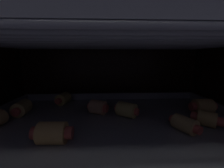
% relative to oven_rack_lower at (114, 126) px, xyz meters
% --- Properties ---
extents(ground_plane, '(0.59, 0.43, 0.01)m').
position_rel_oven_rack_lower_xyz_m(ground_plane, '(0.00, 0.00, -0.10)').
color(ground_plane, black).
extents(oven_wall_back, '(0.59, 0.01, 0.41)m').
position_rel_oven_rack_lower_xyz_m(oven_wall_back, '(0.00, 0.21, 0.12)').
color(oven_wall_back, black).
rests_on(oven_wall_back, ground_plane).
extents(oven_rack_lower, '(0.54, 0.40, 0.01)m').
position_rel_oven_rack_lower_xyz_m(oven_rack_lower, '(0.00, 0.00, 0.00)').
color(oven_rack_lower, '#B7B7BC').
extents(baking_tray_lower, '(0.50, 0.30, 0.03)m').
position_rel_oven_rack_lower_xyz_m(baking_tray_lower, '(0.00, 0.00, 0.01)').
color(baking_tray_lower, gray).
rests_on(baking_tray_lower, oven_rack_lower).
extents(pig_in_blanket_lower_0, '(0.04, 0.06, 0.03)m').
position_rel_oven_rack_lower_xyz_m(pig_in_blanket_lower_0, '(-0.13, 0.11, 0.03)').
color(pig_in_blanket_lower_0, tan).
rests_on(pig_in_blanket_lower_0, baking_tray_lower).
extents(pig_in_blanket_lower_1, '(0.05, 0.04, 0.03)m').
position_rel_oven_rack_lower_xyz_m(pig_in_blanket_lower_1, '(-0.03, 0.04, 0.03)').
color(pig_in_blanket_lower_1, tan).
rests_on(pig_in_blanket_lower_1, baking_tray_lower).
extents(pig_in_blanket_lower_2, '(0.06, 0.03, 0.03)m').
position_rel_oven_rack_lower_xyz_m(pig_in_blanket_lower_2, '(0.20, 0.03, 0.03)').
color(pig_in_blanket_lower_2, tan).
rests_on(pig_in_blanket_lower_2, baking_tray_lower).
extents(pig_in_blanket_lower_3, '(0.03, 0.05, 0.03)m').
position_rel_oven_rack_lower_xyz_m(pig_in_blanket_lower_3, '(-0.20, 0.04, 0.03)').
color(pig_in_blanket_lower_3, tan).
rests_on(pig_in_blanket_lower_3, baking_tray_lower).
extents(pig_in_blanket_lower_4, '(0.05, 0.05, 0.03)m').
position_rel_oven_rack_lower_xyz_m(pig_in_blanket_lower_4, '(0.03, 0.02, 0.03)').
color(pig_in_blanket_lower_4, tan).
rests_on(pig_in_blanket_lower_4, baking_tray_lower).
extents(pig_in_blanket_lower_5, '(0.06, 0.03, 0.03)m').
position_rel_oven_rack_lower_xyz_m(pig_in_blanket_lower_5, '(-0.09, -0.07, 0.03)').
color(pig_in_blanket_lower_5, tan).
rests_on(pig_in_blanket_lower_5, baking_tray_lower).
extents(pig_in_blanket_lower_6, '(0.05, 0.05, 0.03)m').
position_rel_oven_rack_lower_xyz_m(pig_in_blanket_lower_6, '(0.17, -0.03, 0.03)').
color(pig_in_blanket_lower_6, tan).
rests_on(pig_in_blanket_lower_6, baking_tray_lower).
extents(pig_in_blanket_lower_9, '(0.04, 0.05, 0.03)m').
position_rel_oven_rack_lower_xyz_m(pig_in_blanket_lower_9, '(0.12, -0.05, 0.02)').
color(pig_in_blanket_lower_9, tan).
rests_on(pig_in_blanket_lower_9, baking_tray_lower).
extents(oven_rack_upper, '(0.54, 0.40, 0.01)m').
position_rel_oven_rack_lower_xyz_m(oven_rack_upper, '(0.00, 0.00, 0.16)').
color(oven_rack_upper, '#B7B7BC').
extents(baking_tray_upper, '(0.50, 0.30, 0.02)m').
position_rel_oven_rack_lower_xyz_m(baking_tray_upper, '(0.00, 0.00, 0.17)').
color(baking_tray_upper, silver).
rests_on(baking_tray_upper, oven_rack_upper).
extents(pig_in_blanket_upper_1, '(0.04, 0.05, 0.03)m').
position_rel_oven_rack_lower_xyz_m(pig_in_blanket_upper_1, '(-0.07, 0.12, 0.19)').
color(pig_in_blanket_upper_1, tan).
rests_on(pig_in_blanket_upper_1, baking_tray_upper).
extents(pig_in_blanket_upper_2, '(0.05, 0.05, 0.03)m').
position_rel_oven_rack_lower_xyz_m(pig_in_blanket_upper_2, '(0.09, -0.08, 0.19)').
color(pig_in_blanket_upper_2, tan).
rests_on(pig_in_blanket_upper_2, baking_tray_upper).
extents(pig_in_blanket_upper_3, '(0.06, 0.04, 0.03)m').
position_rel_oven_rack_lower_xyz_m(pig_in_blanket_upper_3, '(-0.01, -0.04, 0.19)').
color(pig_in_blanket_upper_3, tan).
rests_on(pig_in_blanket_upper_3, baking_tray_upper).
extents(pig_in_blanket_upper_4, '(0.05, 0.03, 0.03)m').
position_rel_oven_rack_lower_xyz_m(pig_in_blanket_upper_4, '(-0.13, -0.00, 0.19)').
color(pig_in_blanket_upper_4, tan).
rests_on(pig_in_blanket_upper_4, baking_tray_upper).
extents(pig_in_blanket_upper_5, '(0.05, 0.05, 0.03)m').
position_rel_oven_rack_lower_xyz_m(pig_in_blanket_upper_5, '(-0.03, 0.04, 0.19)').
color(pig_in_blanket_upper_5, tan).
rests_on(pig_in_blanket_upper_5, baking_tray_upper).
extents(pig_in_blanket_upper_7, '(0.06, 0.04, 0.03)m').
position_rel_oven_rack_lower_xyz_m(pig_in_blanket_upper_7, '(0.18, 0.08, 0.19)').
color(pig_in_blanket_upper_7, tan).
rests_on(pig_in_blanket_upper_7, baking_tray_upper).
extents(pig_in_blanket_upper_8, '(0.04, 0.05, 0.03)m').
position_rel_oven_rack_lower_xyz_m(pig_in_blanket_upper_8, '(0.13, 0.04, 0.19)').
color(pig_in_blanket_upper_8, tan).
rests_on(pig_in_blanket_upper_8, baking_tray_upper).
extents(pig_in_blanket_upper_9, '(0.06, 0.04, 0.03)m').
position_rel_oven_rack_lower_xyz_m(pig_in_blanket_upper_9, '(-0.13, -0.05, 0.19)').
color(pig_in_blanket_upper_9, tan).
rests_on(pig_in_blanket_upper_9, baking_tray_upper).
extents(pig_in_blanket_upper_10, '(0.03, 0.05, 0.03)m').
position_rel_oven_rack_lower_xyz_m(pig_in_blanket_upper_10, '(0.05, -0.01, 0.19)').
color(pig_in_blanket_upper_10, tan).
rests_on(pig_in_blanket_upper_10, baking_tray_upper).
extents(pig_in_blanket_upper_11, '(0.03, 0.06, 0.03)m').
position_rel_oven_rack_lower_xyz_m(pig_in_blanket_upper_11, '(-0.03, -0.10, 0.19)').
color(pig_in_blanket_upper_11, tan).
rests_on(pig_in_blanket_upper_11, baking_tray_upper).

